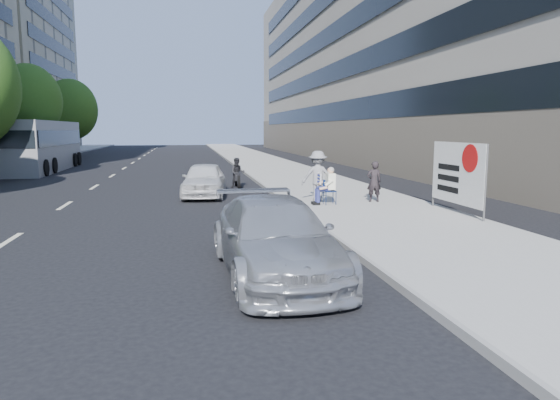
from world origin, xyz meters
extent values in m
plane|color=black|center=(0.00, 0.00, 0.00)|extent=(160.00, 160.00, 0.00)
cube|color=gray|center=(4.00, 20.00, 0.07)|extent=(5.00, 120.00, 0.15)
cube|color=gray|center=(17.00, 32.00, 10.00)|extent=(14.00, 70.00, 20.00)
cylinder|color=#382616|center=(-13.70, 30.00, 1.49)|extent=(0.30, 0.30, 2.97)
ellipsoid|color=#224713|center=(-13.70, 30.00, 4.89)|extent=(4.80, 4.80, 5.52)
cylinder|color=#382616|center=(-13.70, 44.00, 1.31)|extent=(0.30, 0.30, 2.62)
ellipsoid|color=#224713|center=(-13.70, 44.00, 4.79)|extent=(5.40, 5.40, 6.21)
cylinder|color=navy|center=(2.61, 5.38, 0.38)|extent=(0.02, 0.02, 0.45)
cylinder|color=navy|center=(2.97, 5.38, 0.38)|extent=(0.02, 0.02, 0.45)
cylinder|color=navy|center=(2.61, 5.74, 0.38)|extent=(0.02, 0.02, 0.45)
cylinder|color=navy|center=(2.97, 5.74, 0.38)|extent=(0.02, 0.02, 0.45)
cube|color=navy|center=(2.79, 5.56, 0.61)|extent=(0.40, 0.40, 0.03)
cube|color=navy|center=(2.79, 5.75, 0.80)|extent=(0.40, 0.02, 0.40)
cylinder|color=navy|center=(2.57, 5.46, 0.70)|extent=(0.44, 0.17, 0.17)
cylinder|color=navy|center=(2.35, 5.46, 0.47)|extent=(0.14, 0.14, 0.46)
cube|color=black|center=(2.29, 5.46, 0.20)|extent=(0.26, 0.11, 0.10)
cylinder|color=navy|center=(2.57, 5.66, 0.70)|extent=(0.44, 0.17, 0.17)
cylinder|color=navy|center=(2.35, 5.66, 0.47)|extent=(0.14, 0.14, 0.46)
cube|color=black|center=(2.29, 5.66, 0.20)|extent=(0.26, 0.11, 0.10)
cube|color=#E9E8CA|center=(2.81, 5.56, 0.96)|extent=(0.26, 0.42, 0.56)
sphere|color=tan|center=(2.81, 5.56, 1.33)|extent=(0.23, 0.23, 0.23)
ellipsoid|color=gray|center=(2.83, 5.56, 1.36)|extent=(0.22, 0.24, 0.19)
ellipsoid|color=gray|center=(2.73, 5.56, 1.26)|extent=(0.10, 0.14, 0.13)
cylinder|color=#E9E8CA|center=(2.69, 5.32, 0.93)|extent=(0.30, 0.10, 0.25)
cylinder|color=tan|center=(2.49, 5.32, 0.75)|extent=(0.29, 0.09, 0.14)
cylinder|color=#E9E8CA|center=(2.74, 5.82, 0.98)|extent=(0.26, 0.20, 0.32)
cylinder|color=tan|center=(2.61, 5.96, 0.88)|extent=(0.30, 0.21, 0.18)
cube|color=white|center=(2.54, 6.11, 1.01)|extent=(0.03, 0.55, 0.40)
imported|color=gray|center=(2.58, 6.44, 1.07)|extent=(1.29, 0.90, 1.83)
imported|color=black|center=(4.53, 5.87, 0.88)|extent=(0.56, 0.39, 1.47)
cylinder|color=#4C4C4C|center=(6.20, 1.61, 1.25)|extent=(0.06, 0.06, 2.20)
cylinder|color=#4C4C4C|center=(6.20, 4.61, 1.25)|extent=(0.06, 0.06, 2.20)
cube|color=silver|center=(6.18, 3.11, 1.40)|extent=(0.04, 3.00, 1.90)
cylinder|color=#A50C0C|center=(6.16, 2.41, 1.90)|extent=(0.01, 0.84, 0.84)
cube|color=black|center=(6.16, 3.61, 1.55)|extent=(0.01, 1.30, 0.18)
cube|color=black|center=(6.16, 3.61, 1.20)|extent=(0.01, 1.30, 0.18)
cube|color=black|center=(6.16, 3.61, 0.85)|extent=(0.01, 1.30, 0.18)
imported|color=#A2A4A9|center=(-0.50, -2.00, 0.72)|extent=(2.21, 5.03, 1.44)
imported|color=silver|center=(-1.41, 9.59, 0.70)|extent=(2.13, 4.29, 1.40)
cylinder|color=black|center=(0.26, 11.79, 0.32)|extent=(0.18, 0.65, 0.64)
cylinder|color=black|center=(0.26, 13.19, 0.32)|extent=(0.18, 0.65, 0.64)
cube|color=black|center=(0.26, 12.49, 0.55)|extent=(0.35, 1.22, 0.35)
imported|color=black|center=(0.26, 12.39, 0.71)|extent=(0.74, 0.60, 1.42)
cube|color=gray|center=(-11.59, 24.91, 1.65)|extent=(2.58, 12.02, 3.30)
cube|color=black|center=(-12.86, 24.91, 2.20)|extent=(0.14, 11.50, 1.00)
cube|color=black|center=(-10.32, 24.91, 2.20)|extent=(0.14, 11.50, 1.00)
cube|color=black|center=(-11.59, 18.89, 2.20)|extent=(2.40, 0.08, 1.00)
cylinder|color=black|center=(-10.34, 20.41, 0.50)|extent=(0.26, 1.00, 1.00)
cylinder|color=black|center=(-12.84, 22.41, 0.50)|extent=(0.26, 1.00, 1.00)
cylinder|color=black|center=(-10.34, 22.41, 0.50)|extent=(0.26, 1.00, 1.00)
cylinder|color=black|center=(-12.84, 28.41, 0.50)|extent=(0.26, 1.00, 1.00)
cylinder|color=black|center=(-10.34, 28.41, 0.50)|extent=(0.26, 1.00, 1.00)
cylinder|color=black|center=(-12.84, 29.91, 0.50)|extent=(0.26, 1.00, 1.00)
cylinder|color=black|center=(-10.34, 29.91, 0.50)|extent=(0.26, 1.00, 1.00)
camera|label=1|loc=(-2.10, -11.09, 2.75)|focal=32.00mm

